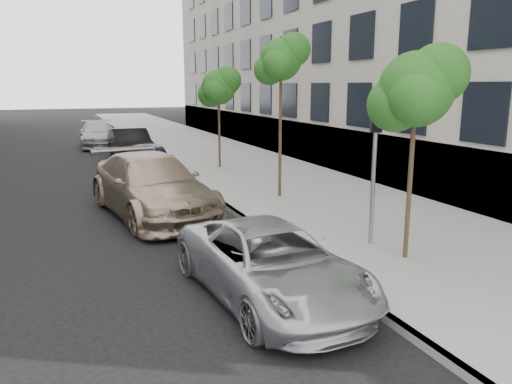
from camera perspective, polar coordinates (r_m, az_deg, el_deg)
ground at (r=8.53m, az=5.56°, el=-14.08°), size 160.00×160.00×0.00m
sidewalk at (r=31.97m, az=-7.51°, el=5.42°), size 6.40×72.00×0.14m
curb at (r=31.35m, az=-13.07°, el=5.07°), size 0.15×72.00×0.14m
tree_near at (r=10.71m, az=17.93°, el=11.13°), size 1.83×1.63×4.44m
tree_mid at (r=16.28m, az=2.95°, el=14.86°), size 1.67×1.47×5.23m
tree_far at (r=22.33m, az=-4.24°, el=11.86°), size 1.82×1.62×4.42m
signal_pole at (r=11.61m, az=13.37°, el=3.55°), size 0.29×0.25×3.12m
minivan at (r=8.96m, az=1.70°, el=-8.11°), size 2.52×4.90×1.32m
suv at (r=14.88m, az=-11.85°, el=0.73°), size 3.34×6.38×1.77m
sedan_blue at (r=20.70m, az=-12.00°, el=3.47°), size 1.90×4.37×1.47m
sedan_black at (r=26.09m, az=-14.15°, el=5.27°), size 1.83×4.91×1.60m
sedan_rear at (r=32.46m, az=-17.58°, el=6.31°), size 2.36×5.44×1.56m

